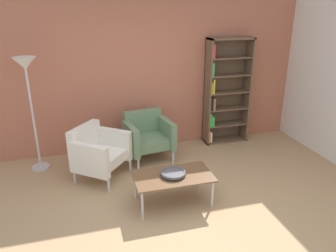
{
  "coord_description": "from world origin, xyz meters",
  "views": [
    {
      "loc": [
        -1.08,
        -2.96,
        2.44
      ],
      "look_at": [
        -0.02,
        0.84,
        0.95
      ],
      "focal_mm": 34.73,
      "sensor_mm": 36.0,
      "label": 1
    }
  ],
  "objects_px": {
    "coffee_table_low": "(173,178)",
    "floor_lamp_torchiere": "(27,78)",
    "armchair_corner_red": "(98,151)",
    "armchair_spare_guest": "(148,135)",
    "bookshelf_tall": "(224,93)",
    "decorative_bowl": "(173,173)"
  },
  "relations": [
    {
      "from": "coffee_table_low",
      "to": "decorative_bowl",
      "type": "height_order",
      "value": "decorative_bowl"
    },
    {
      "from": "bookshelf_tall",
      "to": "armchair_corner_red",
      "type": "bearing_deg",
      "value": -161.41
    },
    {
      "from": "bookshelf_tall",
      "to": "armchair_corner_red",
      "type": "height_order",
      "value": "bookshelf_tall"
    },
    {
      "from": "bookshelf_tall",
      "to": "decorative_bowl",
      "type": "height_order",
      "value": "bookshelf_tall"
    },
    {
      "from": "armchair_spare_guest",
      "to": "armchair_corner_red",
      "type": "xyz_separation_m",
      "value": [
        -0.83,
        -0.41,
        0.0
      ]
    },
    {
      "from": "floor_lamp_torchiere",
      "to": "bookshelf_tall",
      "type": "bearing_deg",
      "value": 4.52
    },
    {
      "from": "bookshelf_tall",
      "to": "floor_lamp_torchiere",
      "type": "relative_size",
      "value": 1.09
    },
    {
      "from": "coffee_table_low",
      "to": "bookshelf_tall",
      "type": "bearing_deg",
      "value": 49.68
    },
    {
      "from": "bookshelf_tall",
      "to": "coffee_table_low",
      "type": "distance_m",
      "value": 2.35
    },
    {
      "from": "decorative_bowl",
      "to": "armchair_corner_red",
      "type": "height_order",
      "value": "armchair_corner_red"
    },
    {
      "from": "coffee_table_low",
      "to": "decorative_bowl",
      "type": "distance_m",
      "value": 0.07
    },
    {
      "from": "bookshelf_tall",
      "to": "floor_lamp_torchiere",
      "type": "height_order",
      "value": "bookshelf_tall"
    },
    {
      "from": "armchair_corner_red",
      "to": "floor_lamp_torchiere",
      "type": "relative_size",
      "value": 0.55
    },
    {
      "from": "decorative_bowl",
      "to": "armchair_spare_guest",
      "type": "xyz_separation_m",
      "value": [
        -0.04,
        1.36,
        -0.02
      ]
    },
    {
      "from": "coffee_table_low",
      "to": "armchair_corner_red",
      "type": "height_order",
      "value": "armchair_corner_red"
    },
    {
      "from": "coffee_table_low",
      "to": "armchair_spare_guest",
      "type": "distance_m",
      "value": 1.37
    },
    {
      "from": "bookshelf_tall",
      "to": "armchair_spare_guest",
      "type": "xyz_separation_m",
      "value": [
        -1.51,
        -0.38,
        -0.52
      ]
    },
    {
      "from": "coffee_table_low",
      "to": "floor_lamp_torchiere",
      "type": "xyz_separation_m",
      "value": [
        -1.75,
        1.49,
        1.08
      ]
    },
    {
      "from": "decorative_bowl",
      "to": "armchair_spare_guest",
      "type": "distance_m",
      "value": 1.37
    },
    {
      "from": "bookshelf_tall",
      "to": "coffee_table_low",
      "type": "height_order",
      "value": "bookshelf_tall"
    },
    {
      "from": "decorative_bowl",
      "to": "floor_lamp_torchiere",
      "type": "distance_m",
      "value": 2.51
    },
    {
      "from": "bookshelf_tall",
      "to": "coffee_table_low",
      "type": "relative_size",
      "value": 1.9
    }
  ]
}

